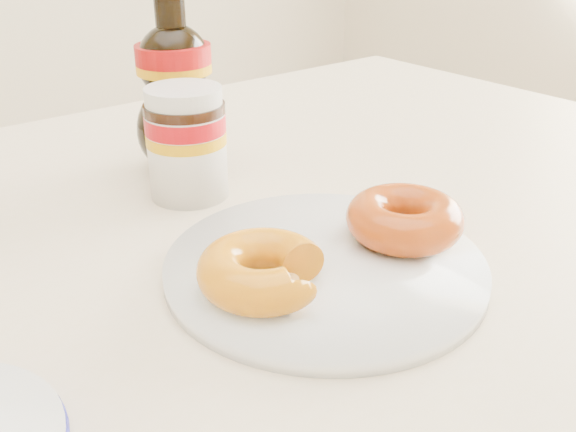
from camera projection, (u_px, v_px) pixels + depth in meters
dining_table at (208, 305)px, 0.65m from camera, size 1.40×0.90×0.75m
plate at (325, 266)px, 0.54m from camera, size 0.27×0.27×0.01m
donut_bitten at (263, 270)px, 0.49m from camera, size 0.13×0.13×0.04m
donut_whole at (405, 218)px, 0.57m from camera, size 0.12×0.12×0.04m
nutella_jar at (186, 139)px, 0.67m from camera, size 0.08×0.08×0.12m
syrup_bottle at (176, 86)px, 0.73m from camera, size 0.11×0.09×0.19m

